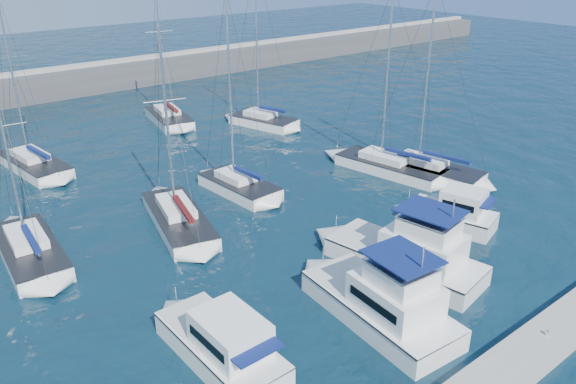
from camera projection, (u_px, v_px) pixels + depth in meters
ground at (375, 254)px, 34.59m from camera, size 220.00×220.00×0.00m
breakwater at (75, 84)px, 71.22m from camera, size 160.00×6.00×4.45m
dock at (545, 340)px, 26.63m from camera, size 40.00×2.20×0.60m
dock_cleat_centre at (547, 333)px, 26.45m from camera, size 0.16×0.16×0.25m
motor_yacht_port_outer at (224, 346)px, 25.27m from camera, size 2.99×7.30×3.20m
motor_yacht_port_inner at (385, 304)px, 27.91m from camera, size 4.25×8.82×4.69m
motor_yacht_stbd_inner at (411, 255)px, 32.23m from camera, size 5.08×9.54×4.69m
motor_yacht_stbd_outer at (455, 214)px, 37.51m from camera, size 4.24×6.17×3.20m
sailboat_mid_a at (30, 251)px, 33.94m from camera, size 3.62×8.54×12.96m
sailboat_mid_b at (179, 219)px, 37.78m from camera, size 5.07×9.42×13.50m
sailboat_mid_c at (239, 186)px, 42.84m from camera, size 3.47×7.08×15.15m
sailboat_mid_d at (390, 166)px, 46.65m from camera, size 4.80×9.55×14.97m
sailboat_mid_e at (427, 170)px, 45.92m from camera, size 4.82×9.28×15.34m
sailboat_back_a at (34, 164)px, 47.06m from camera, size 4.10×8.81×14.82m
sailboat_back_b at (169, 117)px, 59.52m from camera, size 4.61×8.39×14.88m
sailboat_back_c at (263, 120)px, 58.38m from camera, size 4.98×7.66×16.63m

